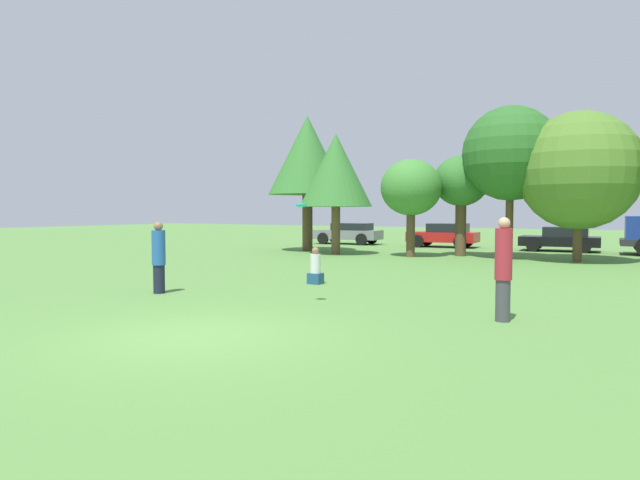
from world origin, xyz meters
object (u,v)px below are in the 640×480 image
Objects in this scene: frisbee at (301,205)px; tree_3 at (461,183)px; tree_1 at (336,171)px; tree_5 at (579,171)px; parked_car_red at (444,235)px; tree_4 at (511,154)px; person_thrower at (159,257)px; parked_car_black at (561,238)px; person_catcher at (503,268)px; tree_2 at (411,188)px; parked_car_grey at (349,233)px; bystander_sitting at (315,269)px; tree_0 at (307,156)px.

frisbee is 0.06× the size of tree_3.
tree_5 is at bearing 7.34° from tree_1.
parked_car_red is (-2.54, 5.63, -2.63)m from tree_3.
tree_4 reaches higher than frisbee.
frisbee is at bearing -0.92° from person_thrower.
parked_car_black is (6.18, -0.14, -0.06)m from parked_car_red.
person_catcher reaches higher than parked_car_red.
frisbee is at bearing 0.89° from person_catcher.
parked_car_red is 1.00× the size of parked_car_black.
tree_1 reaches higher than tree_2.
person_thrower is 8.30m from person_catcher.
frisbee is 22.64m from parked_car_grey.
parked_car_black is (-1.36, 20.13, -0.34)m from person_catcher.
person_thrower reaches higher than bystander_sitting.
tree_5 is at bearing 0.94° from tree_0.
parked_car_black is at bearing 75.65° from bystander_sitting.
bystander_sitting is (2.50, 3.51, -0.48)m from person_thrower.
parked_car_grey is at bearing 97.56° from tree_0.
parked_car_black is at bearing 67.14° from person_thrower.
tree_0 is 1.51× the size of tree_3.
tree_1 is at bearing 115.42° from bystander_sitting.
person_catcher is 14.73m from tree_4.
person_catcher is 0.50× the size of parked_car_black.
person_catcher is at bearing 107.39° from parked_car_red.
tree_0 reaches higher than parked_car_black.
tree_4 is 1.54× the size of parked_car_grey.
tree_3 is 4.98m from tree_5.
tree_0 reaches higher than frisbee.
frisbee reaches higher than parked_car_red.
tree_5 is (2.67, 0.05, -0.81)m from tree_4.
tree_4 is 1.07× the size of tree_5.
tree_4 is (3.05, 11.18, 4.06)m from bystander_sitting.
parked_car_red is at bearing 95.78° from bystander_sitting.
person_thrower is 13.90m from tree_2.
tree_2 is at bearing 79.34° from person_thrower.
frisbee is at bearing -64.54° from tree_1.
person_thrower is at bearing 68.59° from parked_car_black.
frisbee is at bearing -79.12° from tree_2.
tree_0 is at bearing 94.56° from parked_car_grey.
tree_2 is 7.67m from parked_car_red.
tree_1 is 1.46× the size of parked_car_red.
person_thrower is at bearing -125.41° from bystander_sitting.
parked_car_red is (5.21, 6.38, -4.16)m from tree_0.
person_thrower is 13.91m from tree_1.
parked_car_red is (6.04, 0.10, 0.02)m from parked_car_grey.
person_catcher is 0.32× the size of tree_5.
parked_car_red is at bearing 83.52° from person_thrower.
person_thrower is 0.28× the size of tree_4.
tree_4 is (-2.73, 14.05, 3.49)m from person_catcher.
tree_0 reaches higher than person_thrower.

